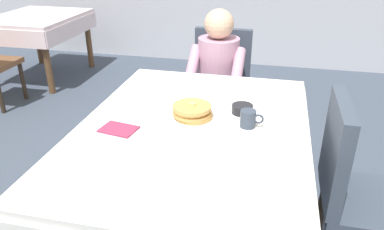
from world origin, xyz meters
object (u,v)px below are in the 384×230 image
cup_coffee (248,119)px  breakfast_stack (192,111)px  knife_right_of_plate (229,126)px  spoon_near_edge (171,152)px  chair_diner (220,82)px  dining_table_main (193,142)px  plate_breakfast (192,119)px  diner_person (217,72)px  chair_right_side (352,182)px  fork_left_of_plate (155,118)px  bowl_butter (242,109)px  background_table_far (38,25)px

cup_coffee → breakfast_stack: bearing=178.1°
knife_right_of_plate → spoon_near_edge: 0.37m
chair_diner → spoon_near_edge: 1.45m
dining_table_main → chair_diner: chair_diner is taller
plate_breakfast → cup_coffee: bearing=-1.1°
diner_person → breakfast_stack: bearing=91.8°
chair_right_side → fork_left_of_plate: (-0.98, 0.04, 0.21)m
dining_table_main → knife_right_of_plate: knife_right_of_plate is taller
dining_table_main → bowl_butter: 0.32m
knife_right_of_plate → cup_coffee: bearing=-79.3°
chair_right_side → bowl_butter: bearing=-110.0°
plate_breakfast → fork_left_of_plate: plate_breakfast is taller
dining_table_main → chair_right_side: size_ratio=1.64×
knife_right_of_plate → spoon_near_edge: size_ratio=1.33×
knife_right_of_plate → background_table_far: knife_right_of_plate is taller
breakfast_stack → bowl_butter: bearing=30.6°
dining_table_main → chair_right_side: (0.77, 0.00, -0.12)m
chair_right_side → bowl_butter: (-0.55, 0.20, 0.23)m
dining_table_main → breakfast_stack: breakfast_stack is taller
chair_right_side → dining_table_main: bearing=-90.0°
plate_breakfast → background_table_far: 3.24m
diner_person → knife_right_of_plate: bearing=102.7°
fork_left_of_plate → dining_table_main: bearing=-105.8°
diner_person → fork_left_of_plate: size_ratio=6.22×
chair_diner → plate_breakfast: (0.03, -1.11, 0.22)m
chair_diner → spoon_near_edge: size_ratio=6.20×
chair_right_side → cup_coffee: (-0.51, 0.05, 0.25)m
plate_breakfast → bowl_butter: bowl_butter is taller
breakfast_stack → background_table_far: (-2.35, 2.22, -0.17)m
chair_right_side → background_table_far: 3.88m
cup_coffee → fork_left_of_plate: bearing=-178.2°
plate_breakfast → bowl_butter: 0.27m
plate_breakfast → spoon_near_edge: bearing=-93.7°
dining_table_main → cup_coffee: bearing=11.2°
background_table_far → diner_person: bearing=-28.6°
dining_table_main → knife_right_of_plate: size_ratio=7.62×
diner_person → background_table_far: 2.64m
plate_breakfast → bowl_butter: size_ratio=2.55×
cup_coffee → background_table_far: 3.45m
diner_person → dining_table_main: bearing=92.6°
chair_diner → chair_right_side: (0.82, -1.17, 0.00)m
plate_breakfast → diner_person: bearing=91.8°
breakfast_stack → background_table_far: size_ratio=0.18×
fork_left_of_plate → plate_breakfast: bearing=-89.5°
background_table_far → breakfast_stack: bearing=-43.4°
plate_breakfast → bowl_butter: bearing=31.5°
cup_coffee → plate_breakfast: bearing=178.9°
dining_table_main → chair_diner: 1.18m
bowl_butter → fork_left_of_plate: size_ratio=0.61×
chair_diner → diner_person: (0.00, -0.16, 0.14)m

